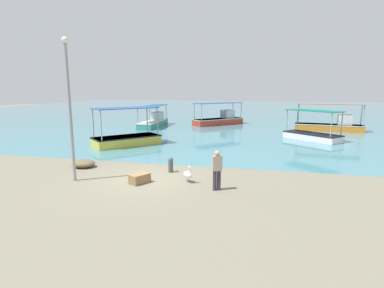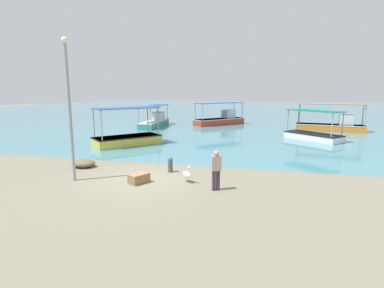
{
  "view_description": "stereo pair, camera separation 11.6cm",
  "coord_description": "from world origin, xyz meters",
  "px_view_note": "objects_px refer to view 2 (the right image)",
  "views": [
    {
      "loc": [
        5.21,
        -12.61,
        4.18
      ],
      "look_at": [
        1.24,
        4.67,
        0.91
      ],
      "focal_mm": 28.0,
      "sensor_mm": 36.0,
      "label": 1
    },
    {
      "loc": [
        5.32,
        -12.58,
        4.18
      ],
      "look_at": [
        1.24,
        4.67,
        0.91
      ],
      "focal_mm": 28.0,
      "sensor_mm": 36.0,
      "label": 2
    }
  ],
  "objects_px": {
    "net_pile": "(84,163)",
    "fishing_boat_outer": "(220,119)",
    "fishing_boat_far_right": "(313,134)",
    "pelican": "(187,174)",
    "fisherman_standing": "(216,169)",
    "cargo_crate": "(139,178)",
    "fishing_boat_near_left": "(155,121)",
    "fishing_boat_center": "(127,138)",
    "fishing_boat_far_left": "(332,125)",
    "lamp_post": "(69,103)",
    "mooring_bollard": "(170,164)"
  },
  "relations": [
    {
      "from": "fishing_boat_outer",
      "to": "mooring_bollard",
      "type": "distance_m",
      "value": 21.26
    },
    {
      "from": "fishing_boat_far_left",
      "to": "fishing_boat_center",
      "type": "distance_m",
      "value": 20.48
    },
    {
      "from": "pelican",
      "to": "fisherman_standing",
      "type": "xyz_separation_m",
      "value": [
        1.43,
        -0.77,
        0.53
      ]
    },
    {
      "from": "fishing_boat_far_left",
      "to": "fishing_boat_far_right",
      "type": "bearing_deg",
      "value": -113.52
    },
    {
      "from": "fishing_boat_far_right",
      "to": "lamp_post",
      "type": "xyz_separation_m",
      "value": [
        -12.51,
        -14.4,
        3.07
      ]
    },
    {
      "from": "fishing_boat_far_right",
      "to": "fisherman_standing",
      "type": "height_order",
      "value": "fishing_boat_far_right"
    },
    {
      "from": "mooring_bollard",
      "to": "fishing_boat_far_right",
      "type": "bearing_deg",
      "value": 54.49
    },
    {
      "from": "fisherman_standing",
      "to": "cargo_crate",
      "type": "relative_size",
      "value": 1.94
    },
    {
      "from": "fishing_boat_far_left",
      "to": "net_pile",
      "type": "relative_size",
      "value": 5.32
    },
    {
      "from": "lamp_post",
      "to": "net_pile",
      "type": "height_order",
      "value": "lamp_post"
    },
    {
      "from": "pelican",
      "to": "cargo_crate",
      "type": "bearing_deg",
      "value": -164.4
    },
    {
      "from": "fishing_boat_far_right",
      "to": "pelican",
      "type": "xyz_separation_m",
      "value": [
        -7.34,
        -13.48,
        -0.1
      ]
    },
    {
      "from": "fishing_boat_outer",
      "to": "pelican",
      "type": "distance_m",
      "value": 22.76
    },
    {
      "from": "pelican",
      "to": "cargo_crate",
      "type": "xyz_separation_m",
      "value": [
        -2.1,
        -0.59,
        -0.17
      ]
    },
    {
      "from": "lamp_post",
      "to": "net_pile",
      "type": "xyz_separation_m",
      "value": [
        -0.97,
        2.24,
        -3.35
      ]
    },
    {
      "from": "fishing_boat_far_right",
      "to": "lamp_post",
      "type": "height_order",
      "value": "lamp_post"
    },
    {
      "from": "fishing_boat_center",
      "to": "pelican",
      "type": "height_order",
      "value": "fishing_boat_center"
    },
    {
      "from": "fishing_boat_center",
      "to": "cargo_crate",
      "type": "xyz_separation_m",
      "value": [
        4.56,
        -8.44,
        -0.33
      ]
    },
    {
      "from": "net_pile",
      "to": "fishing_boat_far_left",
      "type": "bearing_deg",
      "value": 48.64
    },
    {
      "from": "fishing_boat_far_right",
      "to": "fisherman_standing",
      "type": "relative_size",
      "value": 2.7
    },
    {
      "from": "fishing_boat_far_left",
      "to": "fishing_boat_outer",
      "type": "bearing_deg",
      "value": 165.66
    },
    {
      "from": "fishing_boat_center",
      "to": "fisherman_standing",
      "type": "height_order",
      "value": "fishing_boat_center"
    },
    {
      "from": "fishing_boat_far_left",
      "to": "cargo_crate",
      "type": "relative_size",
      "value": 7.59
    },
    {
      "from": "fishing_boat_near_left",
      "to": "pelican",
      "type": "height_order",
      "value": "fishing_boat_near_left"
    },
    {
      "from": "mooring_bollard",
      "to": "fishing_boat_center",
      "type": "bearing_deg",
      "value": 130.11
    },
    {
      "from": "fishing_boat_center",
      "to": "mooring_bollard",
      "type": "distance_m",
      "value": 8.39
    },
    {
      "from": "fishing_boat_outer",
      "to": "lamp_post",
      "type": "bearing_deg",
      "value": -98.43
    },
    {
      "from": "fishing_boat_center",
      "to": "lamp_post",
      "type": "bearing_deg",
      "value": -80.35
    },
    {
      "from": "pelican",
      "to": "fishing_boat_outer",
      "type": "bearing_deg",
      "value": 94.19
    },
    {
      "from": "fisherman_standing",
      "to": "lamp_post",
      "type": "bearing_deg",
      "value": -178.76
    },
    {
      "from": "fishing_boat_near_left",
      "to": "lamp_post",
      "type": "bearing_deg",
      "value": -80.15
    },
    {
      "from": "net_pile",
      "to": "cargo_crate",
      "type": "bearing_deg",
      "value": -25.31
    },
    {
      "from": "mooring_bollard",
      "to": "cargo_crate",
      "type": "height_order",
      "value": "mooring_bollard"
    },
    {
      "from": "mooring_bollard",
      "to": "lamp_post",
      "type": "bearing_deg",
      "value": -148.92
    },
    {
      "from": "pelican",
      "to": "mooring_bollard",
      "type": "relative_size",
      "value": 1.03
    },
    {
      "from": "fishing_boat_center",
      "to": "cargo_crate",
      "type": "distance_m",
      "value": 9.6
    },
    {
      "from": "net_pile",
      "to": "lamp_post",
      "type": "bearing_deg",
      "value": -66.59
    },
    {
      "from": "fisherman_standing",
      "to": "net_pile",
      "type": "xyz_separation_m",
      "value": [
        -7.57,
        2.1,
        -0.7
      ]
    },
    {
      "from": "net_pile",
      "to": "fishing_boat_outer",
      "type": "bearing_deg",
      "value": 78.19
    },
    {
      "from": "fishing_boat_far_left",
      "to": "net_pile",
      "type": "bearing_deg",
      "value": -131.36
    },
    {
      "from": "pelican",
      "to": "fishing_boat_near_left",
      "type": "bearing_deg",
      "value": 114.15
    },
    {
      "from": "fishing_boat_near_left",
      "to": "fishing_boat_center",
      "type": "xyz_separation_m",
      "value": [
        2.03,
        -11.52,
        -0.06
      ]
    },
    {
      "from": "fishing_boat_outer",
      "to": "fisherman_standing",
      "type": "xyz_separation_m",
      "value": [
        3.1,
        -23.47,
        0.28
      ]
    },
    {
      "from": "fishing_boat_outer",
      "to": "cargo_crate",
      "type": "relative_size",
      "value": 6.61
    },
    {
      "from": "lamp_post",
      "to": "cargo_crate",
      "type": "height_order",
      "value": "lamp_post"
    },
    {
      "from": "fishing_boat_center",
      "to": "net_pile",
      "type": "distance_m",
      "value": 6.57
    },
    {
      "from": "mooring_bollard",
      "to": "net_pile",
      "type": "bearing_deg",
      "value": -178.59
    },
    {
      "from": "fishing_boat_center",
      "to": "cargo_crate",
      "type": "relative_size",
      "value": 5.75
    },
    {
      "from": "fishing_boat_outer",
      "to": "lamp_post",
      "type": "relative_size",
      "value": 0.9
    },
    {
      "from": "cargo_crate",
      "to": "fisherman_standing",
      "type": "bearing_deg",
      "value": -3.05
    }
  ]
}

